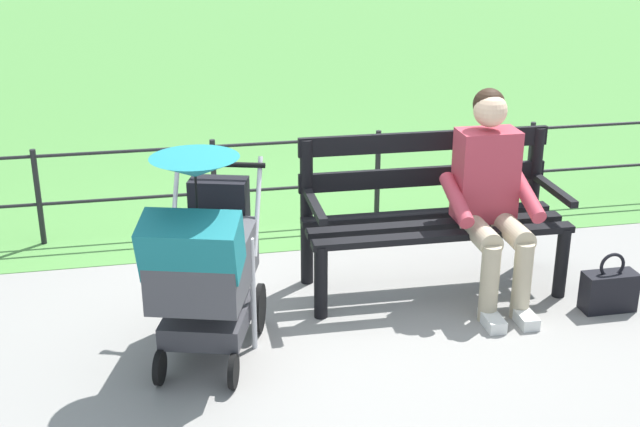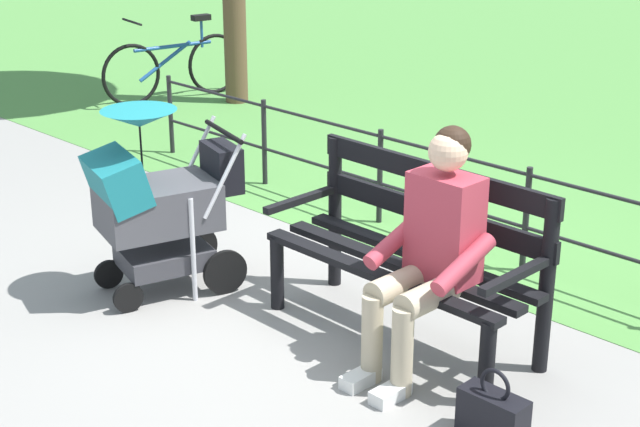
{
  "view_description": "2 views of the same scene",
  "coord_description": "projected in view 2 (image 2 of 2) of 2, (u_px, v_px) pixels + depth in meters",
  "views": [
    {
      "loc": [
        1.0,
        4.51,
        2.35
      ],
      "look_at": [
        0.11,
        0.14,
        0.63
      ],
      "focal_mm": 47.14,
      "sensor_mm": 36.0,
      "label": 1
    },
    {
      "loc": [
        -3.68,
        3.69,
        2.55
      ],
      "look_at": [
        -0.12,
        0.07,
        0.63
      ],
      "focal_mm": 54.3,
      "sensor_mm": 36.0,
      "label": 2
    }
  ],
  "objects": [
    {
      "name": "ground_plane",
      "position": [
        315.0,
        304.0,
        5.78
      ],
      "size": [
        60.0,
        60.0,
        0.0
      ],
      "primitive_type": "plane",
      "color": "gray"
    },
    {
      "name": "park_bench",
      "position": [
        412.0,
        246.0,
        5.25
      ],
      "size": [
        1.61,
        0.62,
        0.96
      ],
      "color": "black",
      "rests_on": "ground"
    },
    {
      "name": "person_on_bench",
      "position": [
        430.0,
        246.0,
        4.85
      ],
      "size": [
        0.54,
        0.74,
        1.28
      ],
      "color": "tan",
      "rests_on": "ground"
    },
    {
      "name": "stroller",
      "position": [
        157.0,
        199.0,
        5.75
      ],
      "size": [
        0.72,
        0.98,
        1.15
      ],
      "color": "black",
      "rests_on": "ground"
    },
    {
      "name": "handbag",
      "position": [
        493.0,
        416.0,
        4.4
      ],
      "size": [
        0.32,
        0.14,
        0.37
      ],
      "color": "black",
      "rests_on": "ground"
    },
    {
      "name": "park_fence",
      "position": [
        449.0,
        188.0,
        6.48
      ],
      "size": [
        6.16,
        0.04,
        0.7
      ],
      "color": "black",
      "rests_on": "ground"
    },
    {
      "name": "bicycle",
      "position": [
        175.0,
        66.0,
        10.35
      ],
      "size": [
        0.47,
        1.64,
        0.89
      ],
      "color": "black",
      "rests_on": "ground"
    }
  ]
}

